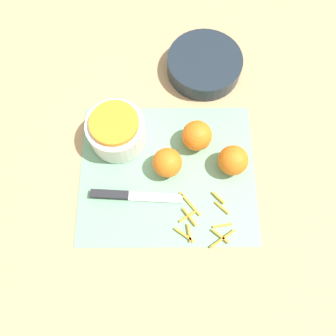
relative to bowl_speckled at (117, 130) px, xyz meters
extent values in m
plane|color=tan|center=(0.13, -0.10, -0.05)|extent=(4.00, 4.00, 0.00)
cube|color=#75AD84|center=(0.13, -0.10, -0.05)|extent=(0.44, 0.37, 0.01)
cylinder|color=silver|center=(0.00, 0.00, -0.01)|extent=(0.14, 0.14, 0.08)
cylinder|color=orange|center=(0.00, 0.00, 0.04)|extent=(0.12, 0.12, 0.02)
cylinder|color=#1E2833|center=(0.23, 0.21, -0.02)|extent=(0.21, 0.21, 0.05)
cube|color=#232328|center=(-0.02, -0.15, -0.04)|extent=(0.09, 0.03, 0.02)
cube|color=silver|center=(0.10, -0.16, -0.04)|extent=(0.13, 0.03, 0.00)
sphere|color=orange|center=(0.20, -0.01, -0.01)|extent=(0.08, 0.08, 0.08)
sphere|color=orange|center=(0.13, -0.08, -0.01)|extent=(0.07, 0.07, 0.07)
sphere|color=orange|center=(0.29, -0.08, -0.01)|extent=(0.07, 0.07, 0.07)
cube|color=orange|center=(0.17, -0.21, -0.04)|extent=(0.04, 0.03, 0.00)
cube|color=orange|center=(0.26, -0.19, -0.04)|extent=(0.03, 0.03, 0.00)
cube|color=orange|center=(0.25, -0.26, -0.04)|extent=(0.06, 0.04, 0.00)
cube|color=orange|center=(0.16, -0.25, -0.04)|extent=(0.05, 0.04, 0.00)
cube|color=orange|center=(0.26, -0.23, -0.04)|extent=(0.05, 0.01, 0.00)
cube|color=orange|center=(0.18, -0.21, -0.04)|extent=(0.03, 0.05, 0.00)
cube|color=orange|center=(0.18, -0.18, -0.04)|extent=(0.05, 0.06, 0.00)
cube|color=orange|center=(0.25, -0.26, -0.04)|extent=(0.04, 0.04, 0.00)
cube|color=orange|center=(0.18, -0.25, -0.04)|extent=(0.01, 0.04, 0.00)
cube|color=orange|center=(0.25, -0.16, -0.04)|extent=(0.03, 0.03, 0.00)
camera|label=1|loc=(0.12, -0.37, 0.73)|focal=35.00mm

